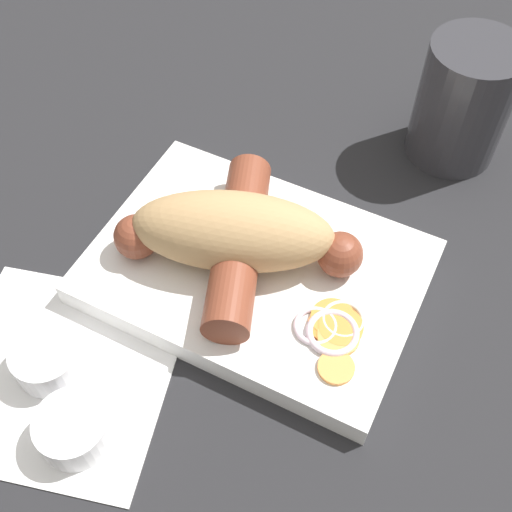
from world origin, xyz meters
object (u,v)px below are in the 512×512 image
Objects in this scene: condiment_cup_far at (74,431)px; drink_glass at (463,102)px; bread_roll at (235,228)px; sausage at (237,246)px; condiment_cup_near at (48,361)px; food_tray at (256,272)px.

drink_glass is (0.14, 0.38, 0.04)m from condiment_cup_far.
condiment_cup_far is (-0.03, -0.17, -0.04)m from bread_roll.
sausage reaches higher than condiment_cup_far.
condiment_cup_far is at bearing -101.86° from sausage.
condiment_cup_near is 0.06m from condiment_cup_far.
sausage is at bearing 78.14° from condiment_cup_far.
sausage is at bearing -50.40° from bread_roll.
sausage is (0.00, -0.01, -0.01)m from bread_roll.
drink_glass is (0.11, 0.21, 0.00)m from bread_roll.
sausage is 3.63× the size of condiment_cup_far.
food_tray is 2.25× the size of drink_glass.
bread_roll is 0.18m from condiment_cup_far.
food_tray is at bearing -10.24° from bread_roll.
food_tray is at bearing 9.22° from sausage.
sausage is (-0.01, -0.00, 0.03)m from food_tray.
bread_roll is at bearing 129.60° from sausage.
drink_glass is (0.11, 0.21, 0.02)m from sausage.
bread_roll is at bearing 80.09° from condiment_cup_far.
condiment_cup_far is at bearing -99.91° from bread_roll.
food_tray is 1.52× the size of bread_roll.
food_tray is 0.17m from condiment_cup_near.
drink_glass reaches higher than bread_roll.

